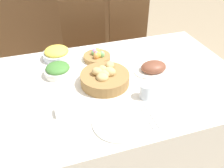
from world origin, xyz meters
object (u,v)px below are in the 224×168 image
at_px(drinking_cup, 146,91).
at_px(sideboard, 49,25).
at_px(ham_platter, 153,68).
at_px(pineapple_bowl, 57,53).
at_px(green_salad_bowl, 58,70).
at_px(dinner_plate, 118,123).
at_px(spoon, 152,115).
at_px(butter_dish, 65,111).
at_px(bread_basket, 105,78).
at_px(knife, 146,117).
at_px(chair_far_center, 86,50).
at_px(egg_basket, 97,56).
at_px(fork, 88,130).
at_px(chair_far_right, 133,44).

bearing_deg(drinking_cup, sideboard, 101.07).
bearing_deg(ham_platter, pineapple_bowl, 148.37).
bearing_deg(green_salad_bowl, dinner_plate, -66.74).
bearing_deg(spoon, butter_dish, 158.99).
bearing_deg(sideboard, butter_dish, -91.92).
bearing_deg(sideboard, bread_basket, -83.43).
relative_size(pineapple_bowl, green_salad_bowl, 1.12).
bearing_deg(knife, green_salad_bowl, 126.30).
distance_m(green_salad_bowl, drinking_cup, 0.59).
height_order(ham_platter, pineapple_bowl, pineapple_bowl).
xyz_separation_m(chair_far_center, dinner_plate, (-0.09, -1.20, 0.22)).
height_order(egg_basket, green_salad_bowl, green_salad_bowl).
xyz_separation_m(bread_basket, green_salad_bowl, (-0.26, 0.18, -0.01)).
bearing_deg(pineapple_bowl, dinner_plate, -74.39).
relative_size(egg_basket, fork, 1.01).
relative_size(knife, butter_dish, 1.76).
distance_m(ham_platter, knife, 0.45).
relative_size(chair_far_center, bread_basket, 3.27).
relative_size(dinner_plate, spoon, 1.39).
bearing_deg(chair_far_right, drinking_cup, -111.15).
relative_size(chair_far_center, pineapple_bowl, 4.88).
bearing_deg(chair_far_right, chair_far_center, 177.49).
bearing_deg(chair_far_center, egg_basket, -88.03).
relative_size(chair_far_center, butter_dish, 9.18).
relative_size(chair_far_center, drinking_cup, 11.35).
distance_m(egg_basket, pineapple_bowl, 0.29).
xyz_separation_m(green_salad_bowl, spoon, (0.42, -0.54, -0.04)).
relative_size(chair_far_right, ham_platter, 3.70).
distance_m(sideboard, drinking_cup, 2.08).
relative_size(fork, butter_dish, 1.76).
bearing_deg(fork, drinking_cup, 22.33).
bearing_deg(sideboard, drinking_cup, -78.93).
bearing_deg(knife, bread_basket, 109.87).
xyz_separation_m(pineapple_bowl, knife, (0.37, -0.75, -0.04)).
bearing_deg(ham_platter, bread_basket, -174.02).
distance_m(chair_far_center, drinking_cup, 1.09).
bearing_deg(butter_dish, sideboard, 88.08).
distance_m(green_salad_bowl, butter_dish, 0.37).
relative_size(green_salad_bowl, butter_dish, 1.68).
height_order(spoon, drinking_cup, drinking_cup).
bearing_deg(pineapple_bowl, sideboard, 88.58).
distance_m(dinner_plate, drinking_cup, 0.27).
relative_size(chair_far_right, knife, 5.22).
relative_size(ham_platter, green_salad_bowl, 1.47).
distance_m(ham_platter, butter_dish, 0.66).
distance_m(ham_platter, pineapple_bowl, 0.70).
bearing_deg(spoon, green_salad_bowl, 127.46).
distance_m(chair_far_center, pineapple_bowl, 0.60).
height_order(bread_basket, drinking_cup, bread_basket).
xyz_separation_m(sideboard, ham_platter, (0.56, -1.77, 0.33)).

